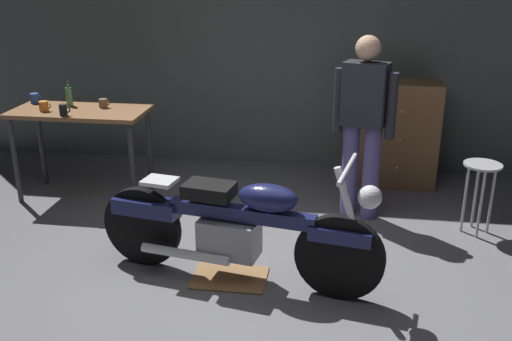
% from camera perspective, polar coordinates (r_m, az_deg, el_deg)
% --- Properties ---
extents(ground_plane, '(12.00, 12.00, 0.00)m').
position_cam_1_polar(ground_plane, '(4.44, -1.02, -11.05)').
color(ground_plane, slate).
extents(back_wall, '(8.00, 0.12, 3.10)m').
position_cam_1_polar(back_wall, '(6.61, 2.98, 13.66)').
color(back_wall, '#56605B').
rests_on(back_wall, ground_plane).
extents(workbench, '(1.30, 0.64, 0.90)m').
position_cam_1_polar(workbench, '(5.98, -16.69, 4.68)').
color(workbench, brown).
rests_on(workbench, ground_plane).
extents(motorcycle, '(2.17, 0.70, 1.00)m').
position_cam_1_polar(motorcycle, '(4.29, -1.82, -5.38)').
color(motorcycle, black).
rests_on(motorcycle, ground_plane).
extents(person_standing, '(0.54, 0.33, 1.67)m').
position_cam_1_polar(person_standing, '(5.31, 10.42, 4.83)').
color(person_standing, '#584C88').
rests_on(person_standing, ground_plane).
extents(shop_stool, '(0.32, 0.32, 0.64)m').
position_cam_1_polar(shop_stool, '(5.37, 21.04, -0.81)').
color(shop_stool, '#B2B2B7').
rests_on(shop_stool, ground_plane).
extents(wooden_dresser, '(0.80, 0.47, 1.10)m').
position_cam_1_polar(wooden_dresser, '(6.32, 13.64, 3.53)').
color(wooden_dresser, brown).
rests_on(wooden_dresser, ground_plane).
extents(drip_tray, '(0.56, 0.40, 0.01)m').
position_cam_1_polar(drip_tray, '(4.52, -2.59, -10.37)').
color(drip_tray, olive).
rests_on(drip_tray, ground_plane).
extents(mug_black_matte, '(0.11, 0.07, 0.11)m').
position_cam_1_polar(mug_black_matte, '(5.74, -18.22, 5.61)').
color(mug_black_matte, black).
rests_on(mug_black_matte, workbench).
extents(mug_brown_stoneware, '(0.11, 0.08, 0.09)m').
position_cam_1_polar(mug_brown_stoneware, '(5.95, -14.63, 6.36)').
color(mug_brown_stoneware, brown).
rests_on(mug_brown_stoneware, workbench).
extents(mug_orange_travel, '(0.12, 0.09, 0.10)m').
position_cam_1_polar(mug_orange_travel, '(5.98, -19.94, 5.91)').
color(mug_orange_travel, orange).
rests_on(mug_orange_travel, workbench).
extents(mug_blue_enamel, '(0.12, 0.09, 0.10)m').
position_cam_1_polar(mug_blue_enamel, '(6.34, -20.72, 6.59)').
color(mug_blue_enamel, '#2D51AD').
rests_on(mug_blue_enamel, workbench).
extents(bottle, '(0.06, 0.06, 0.24)m').
position_cam_1_polar(bottle, '(6.11, -17.74, 6.92)').
color(bottle, '#4C8C4C').
rests_on(bottle, workbench).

